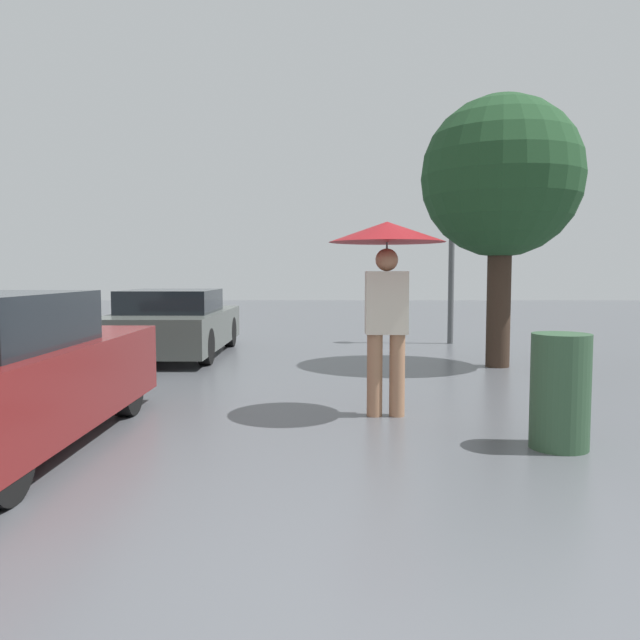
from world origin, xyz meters
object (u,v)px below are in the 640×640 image
(trash_bin, at_px, (560,391))
(street_lamp, at_px, (452,207))
(tree, at_px, (501,179))
(pedestrian, at_px, (387,260))
(parked_car_farthest, at_px, (174,324))

(trash_bin, bearing_deg, street_lamp, 85.23)
(tree, height_order, street_lamp, tree)
(trash_bin, bearing_deg, tree, 80.73)
(pedestrian, bearing_deg, street_lamp, 73.23)
(parked_car_farthest, height_order, street_lamp, street_lamp)
(pedestrian, relative_size, parked_car_farthest, 0.49)
(tree, height_order, trash_bin, tree)
(pedestrian, bearing_deg, parked_car_farthest, 124.90)
(tree, xyz_separation_m, street_lamp, (-0.09, 3.11, -0.08))
(trash_bin, bearing_deg, pedestrian, 138.89)
(pedestrian, distance_m, parked_car_farthest, 5.74)
(pedestrian, height_order, tree, tree)
(parked_car_farthest, bearing_deg, street_lamp, 18.98)
(street_lamp, bearing_deg, trash_bin, -94.77)
(street_lamp, xyz_separation_m, trash_bin, (-0.63, -7.55, -2.27))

